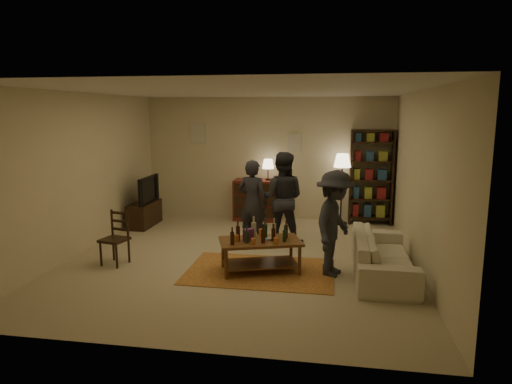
% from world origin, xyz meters
% --- Properties ---
extents(floor, '(6.00, 6.00, 0.00)m').
position_xyz_m(floor, '(0.00, 0.00, 0.00)').
color(floor, '#C6B793').
rests_on(floor, ground).
extents(room_shell, '(6.00, 6.00, 6.00)m').
position_xyz_m(room_shell, '(-0.65, 2.98, 1.81)').
color(room_shell, beige).
rests_on(room_shell, ground).
extents(rug, '(2.20, 1.50, 0.01)m').
position_xyz_m(rug, '(0.40, -0.57, 0.01)').
color(rug, '#993D21').
rests_on(rug, ground).
extents(coffee_table, '(1.34, 1.00, 0.83)m').
position_xyz_m(coffee_table, '(0.40, -0.58, 0.42)').
color(coffee_table, brown).
rests_on(coffee_table, ground).
extents(dining_chair, '(0.44, 0.44, 0.86)m').
position_xyz_m(dining_chair, '(-1.90, -0.57, 0.45)').
color(dining_chair, black).
rests_on(dining_chair, ground).
extents(tv_stand, '(0.40, 1.00, 1.06)m').
position_xyz_m(tv_stand, '(-2.44, 1.80, 0.38)').
color(tv_stand, black).
rests_on(tv_stand, ground).
extents(dresser, '(1.00, 0.50, 1.36)m').
position_xyz_m(dresser, '(-0.19, 2.71, 0.48)').
color(dresser, maroon).
rests_on(dresser, ground).
extents(bookshelf, '(0.90, 0.34, 2.02)m').
position_xyz_m(bookshelf, '(2.25, 2.78, 1.03)').
color(bookshelf, black).
rests_on(bookshelf, ground).
extents(floor_lamp, '(0.36, 0.36, 1.51)m').
position_xyz_m(floor_lamp, '(1.64, 2.65, 1.27)').
color(floor_lamp, black).
rests_on(floor_lamp, ground).
extents(sofa, '(0.81, 2.08, 0.61)m').
position_xyz_m(sofa, '(2.20, -0.40, 0.30)').
color(sofa, beige).
rests_on(sofa, ground).
extents(person_left, '(0.64, 0.51, 1.54)m').
position_xyz_m(person_left, '(0.04, 0.85, 0.77)').
color(person_left, '#25252D').
rests_on(person_left, ground).
extents(person_right, '(0.84, 0.67, 1.68)m').
position_xyz_m(person_right, '(0.55, 0.96, 0.84)').
color(person_right, '#26272E').
rests_on(person_right, ground).
extents(person_by_sofa, '(0.86, 1.13, 1.56)m').
position_xyz_m(person_by_sofa, '(1.49, -0.52, 0.78)').
color(person_by_sofa, '#292B32').
rests_on(person_by_sofa, ground).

